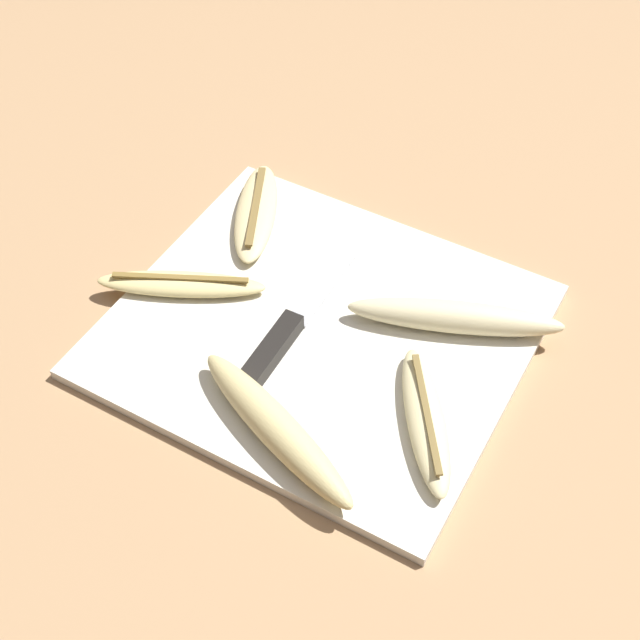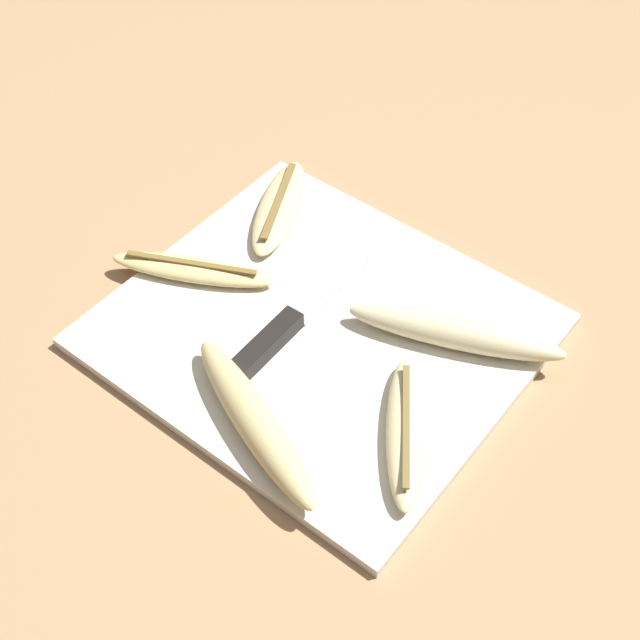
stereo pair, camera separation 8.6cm
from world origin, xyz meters
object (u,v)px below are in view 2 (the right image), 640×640
object	(u,v)px
banana_spotted_left	(254,421)
banana_soft_right	(405,431)
banana_golden_short	(192,269)
banana_cream_curved	(456,332)
banana_ripe_center	(279,207)
knife	(276,336)

from	to	relation	value
banana_spotted_left	banana_soft_right	xyz separation A→B (m)	(0.11, 0.08, -0.01)
banana_soft_right	banana_golden_short	bearing A→B (deg)	174.01
banana_spotted_left	banana_soft_right	distance (m)	0.13
banana_spotted_left	banana_cream_curved	xyz separation A→B (m)	(0.08, 0.20, -0.00)
banana_cream_curved	banana_ripe_center	xyz separation A→B (m)	(-0.25, 0.04, -0.01)
banana_ripe_center	banana_golden_short	xyz separation A→B (m)	(-0.01, -0.13, -0.00)
knife	banana_ripe_center	size ratio (longest dim) A/B	1.30
knife	banana_spotted_left	distance (m)	0.11
banana_cream_curved	banana_golden_short	size ratio (longest dim) A/B	1.22
banana_golden_short	banana_soft_right	bearing A→B (deg)	-5.99
banana_ripe_center	knife	bearing A→B (deg)	-50.89
banana_spotted_left	banana_soft_right	size ratio (longest dim) A/B	1.34
knife	banana_cream_curved	xyz separation A→B (m)	(0.14, 0.10, 0.01)
knife	banana_spotted_left	bearing A→B (deg)	-61.64
banana_cream_curved	banana_soft_right	size ratio (longest dim) A/B	1.37
banana_spotted_left	banana_ripe_center	world-z (taller)	banana_spotted_left
knife	banana_soft_right	xyz separation A→B (m)	(0.16, -0.02, 0.00)
banana_cream_curved	knife	bearing A→B (deg)	-142.39
banana_spotted_left	banana_soft_right	world-z (taller)	banana_spotted_left
banana_spotted_left	banana_golden_short	distance (m)	0.21
banana_golden_short	banana_ripe_center	bearing A→B (deg)	86.28
banana_golden_short	knife	bearing A→B (deg)	-6.67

